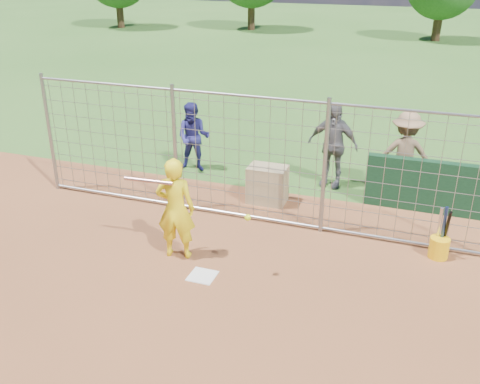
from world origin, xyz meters
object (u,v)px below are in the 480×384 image
at_px(batter, 176,209).
at_px(bystander_b, 333,145).
at_px(equipment_bin, 267,185).
at_px(bystander_a, 194,137).
at_px(bucket_with_bats, 440,245).
at_px(bystander_c, 405,154).

height_order(batter, bystander_b, bystander_b).
bearing_deg(equipment_bin, bystander_a, 151.97).
relative_size(batter, bucket_with_bats, 1.87).
distance_m(batter, equipment_bin, 2.82).
xyz_separation_m(batter, equipment_bin, (0.83, 2.64, -0.51)).
bearing_deg(bucket_with_bats, bystander_b, 133.65).
height_order(bystander_b, bucket_with_bats, bystander_b).
xyz_separation_m(batter, bystander_c, (3.47, 4.06, 0.01)).
relative_size(batter, bystander_a, 1.09).
xyz_separation_m(bystander_a, bucket_with_bats, (5.70, -2.33, -0.59)).
distance_m(batter, bystander_b, 4.42).
bearing_deg(equipment_bin, batter, -107.72).
bearing_deg(bystander_b, bystander_c, 9.71).
bearing_deg(bucket_with_bats, batter, -161.09).
height_order(bystander_b, bystander_c, bystander_b).
relative_size(batter, bystander_c, 0.99).
xyz_separation_m(bystander_b, bucket_with_bats, (2.39, -2.51, -0.73)).
xyz_separation_m(equipment_bin, bucket_with_bats, (3.48, -1.17, -0.15)).
bearing_deg(bucket_with_bats, bystander_c, 108.06).
relative_size(bystander_b, bystander_c, 1.05).
xyz_separation_m(batter, bystander_a, (-1.39, 3.81, -0.07)).
height_order(bystander_b, equipment_bin, bystander_b).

